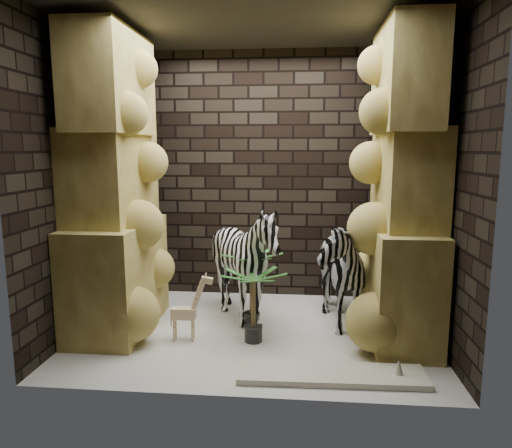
# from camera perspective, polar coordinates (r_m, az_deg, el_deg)

# --- Properties ---
(floor) EXTENTS (3.50, 3.50, 0.00)m
(floor) POSITION_cam_1_polar(r_m,az_deg,el_deg) (4.83, -0.32, -13.12)
(floor) COLOR silver
(floor) RESTS_ON ground
(ceiling) EXTENTS (3.50, 3.50, 0.00)m
(ceiling) POSITION_cam_1_polar(r_m,az_deg,el_deg) (4.61, -0.35, 23.85)
(ceiling) COLOR #302C26
(ceiling) RESTS_ON ground
(wall_back) EXTENTS (3.50, 0.00, 3.50)m
(wall_back) POSITION_cam_1_polar(r_m,az_deg,el_deg) (5.72, 0.89, 5.88)
(wall_back) COLOR black
(wall_back) RESTS_ON ground
(wall_front) EXTENTS (3.50, 0.00, 3.50)m
(wall_front) POSITION_cam_1_polar(r_m,az_deg,el_deg) (3.24, -2.49, 3.25)
(wall_front) COLOR black
(wall_front) RESTS_ON ground
(wall_left) EXTENTS (0.00, 3.00, 3.00)m
(wall_left) POSITION_cam_1_polar(r_m,az_deg,el_deg) (4.96, -20.96, 4.74)
(wall_left) COLOR black
(wall_left) RESTS_ON ground
(wall_right) EXTENTS (0.00, 3.00, 3.00)m
(wall_right) POSITION_cam_1_polar(r_m,az_deg,el_deg) (4.64, 21.76, 4.43)
(wall_right) COLOR black
(wall_right) RESTS_ON ground
(rock_pillar_left) EXTENTS (0.68, 1.30, 3.00)m
(rock_pillar_left) POSITION_cam_1_polar(r_m,az_deg,el_deg) (4.82, -17.21, 4.82)
(rock_pillar_left) COLOR #DAC96C
(rock_pillar_left) RESTS_ON floor
(rock_pillar_right) EXTENTS (0.58, 1.25, 3.00)m
(rock_pillar_right) POSITION_cam_1_polar(r_m,az_deg,el_deg) (4.56, 17.77, 4.57)
(rock_pillar_right) COLOR #DAC96C
(rock_pillar_right) RESTS_ON floor
(zebra_right) EXTENTS (0.86, 1.26, 1.37)m
(zebra_right) POSITION_cam_1_polar(r_m,az_deg,el_deg) (4.89, 9.20, -4.50)
(zebra_right) COLOR white
(zebra_right) RESTS_ON floor
(zebra_left) EXTENTS (1.28, 1.47, 1.17)m
(zebra_left) POSITION_cam_1_polar(r_m,az_deg,el_deg) (4.88, -1.35, -5.63)
(zebra_left) COLOR white
(zebra_left) RESTS_ON floor
(giraffe_toy) EXTENTS (0.36, 0.14, 0.69)m
(giraffe_toy) POSITION_cam_1_polar(r_m,az_deg,el_deg) (4.57, -8.93, -9.94)
(giraffe_toy) COLOR beige
(giraffe_toy) RESTS_ON floor
(palm_front) EXTENTS (0.36, 0.36, 0.82)m
(palm_front) POSITION_cam_1_polar(r_m,az_deg,el_deg) (4.83, -0.53, -7.95)
(palm_front) COLOR #1E5E1B
(palm_front) RESTS_ON floor
(palm_back) EXTENTS (0.36, 0.36, 0.71)m
(palm_back) POSITION_cam_1_polar(r_m,az_deg,el_deg) (4.49, -0.33, -10.06)
(palm_back) COLOR #1E5E1B
(palm_back) RESTS_ON floor
(surfboard) EXTENTS (1.53, 0.41, 0.05)m
(surfboard) POSITION_cam_1_polar(r_m,az_deg,el_deg) (4.00, 9.26, -17.81)
(surfboard) COLOR beige
(surfboard) RESTS_ON floor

